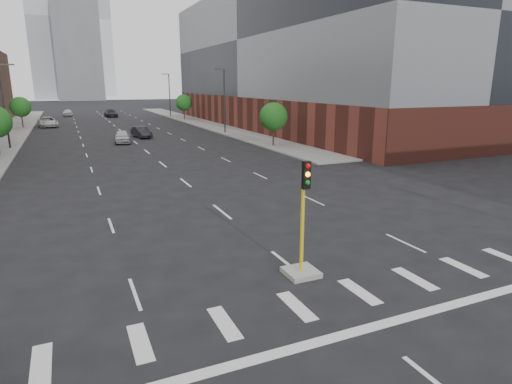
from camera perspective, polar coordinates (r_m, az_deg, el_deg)
sidewalk_left_far at (r=78.63m, az=-29.40°, el=7.37°), size 5.00×92.00×0.15m
sidewalk_right_far at (r=81.48m, az=-7.74°, el=9.24°), size 5.00×92.00×0.15m
building_right_main at (r=74.05m, az=6.57°, el=17.25°), size 24.00×70.00×22.00m
tower_left at (r=225.71m, az=-25.38°, el=20.10°), size 22.00×22.00×70.00m
tower_right at (r=266.60m, az=-21.26°, el=20.47°), size 20.00×20.00×80.00m
tower_mid at (r=204.66m, az=-22.73°, el=17.41°), size 18.00×18.00×44.00m
median_traffic_signal at (r=16.18m, az=6.15°, el=-7.84°), size 1.20×1.20×4.40m
streetlight_right_a at (r=62.63m, az=-4.32°, el=12.37°), size 1.60×0.22×9.07m
streetlight_right_b at (r=96.31m, az=-11.52°, el=12.79°), size 1.60×0.22×9.07m
streetlight_left at (r=54.32m, az=-30.49°, el=10.20°), size 1.60×0.22×9.07m
tree_left_far at (r=79.31m, az=-28.90°, el=9.90°), size 3.20×3.20×4.85m
tree_right_near at (r=49.12m, az=2.36°, el=10.00°), size 3.20×3.20×4.85m
tree_right_far at (r=86.78m, az=-9.60°, el=11.67°), size 3.20×3.20×4.85m
car_near_left at (r=54.86m, az=-17.43°, el=7.05°), size 2.19×4.64×1.53m
car_mid_right at (r=59.56m, az=-15.05°, el=7.71°), size 2.29×4.65×1.47m
car_far_left at (r=79.97m, az=-26.02°, el=8.39°), size 3.50×6.28×1.66m
car_deep_right at (r=98.76m, az=-18.79°, el=9.90°), size 2.57×5.63×1.60m
car_distant at (r=104.60m, az=-23.80°, el=9.66°), size 2.02×4.69×1.58m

